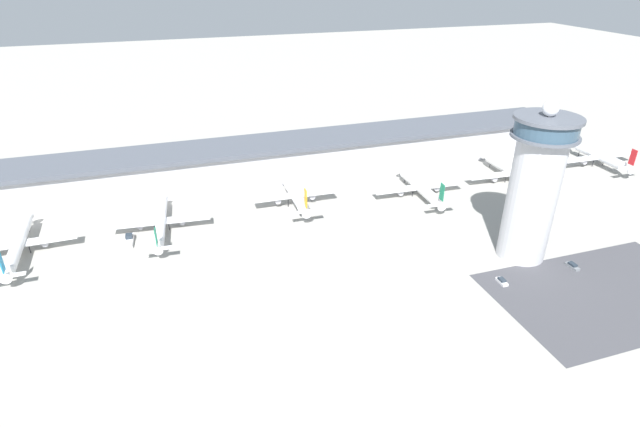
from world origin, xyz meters
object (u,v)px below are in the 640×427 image
(airplane_gate_alpha, at_px, (18,244))
(service_truck_fuel, at_px, (129,240))
(airplane_gate_foxtrot, at_px, (600,156))
(airplane_gate_delta, at_px, (420,187))
(airplane_gate_bravo, at_px, (161,221))
(car_navy_sedan, at_px, (572,266))
(car_maroon_suv, at_px, (502,281))
(airplane_gate_charlie, at_px, (295,195))
(control_tower, at_px, (534,186))
(airplane_gate_echo, at_px, (513,173))

(airplane_gate_alpha, xyz_separation_m, service_truck_fuel, (32.81, -2.78, -3.05))
(airplane_gate_foxtrot, bearing_deg, airplane_gate_delta, -177.85)
(airplane_gate_bravo, xyz_separation_m, airplane_gate_delta, (98.35, -1.76, 0.08))
(car_navy_sedan, bearing_deg, car_maroon_suv, -179.72)
(airplane_gate_charlie, height_order, service_truck_fuel, airplane_gate_charlie)
(control_tower, relative_size, airplane_gate_delta, 1.33)
(airplane_gate_bravo, xyz_separation_m, airplane_gate_charlie, (49.27, 4.87, 0.77))
(airplane_gate_alpha, relative_size, airplane_gate_echo, 0.92)
(control_tower, relative_size, airplane_gate_foxtrot, 1.34)
(control_tower, bearing_deg, airplane_gate_echo, 55.34)
(airplane_gate_delta, height_order, airplane_gate_echo, airplane_gate_echo)
(airplane_gate_bravo, relative_size, airplane_gate_charlie, 1.22)
(airplane_gate_echo, distance_m, airplane_gate_foxtrot, 48.93)
(service_truck_fuel, bearing_deg, car_maroon_suv, -29.19)
(service_truck_fuel, bearing_deg, airplane_gate_bravo, 24.43)
(airplane_gate_foxtrot, bearing_deg, car_navy_sedan, -138.46)
(airplane_gate_charlie, distance_m, airplane_gate_delta, 49.54)
(control_tower, xyz_separation_m, car_maroon_suv, (-14.96, -11.40, -23.63))
(airplane_gate_bravo, relative_size, airplane_gate_echo, 0.90)
(car_maroon_suv, bearing_deg, car_navy_sedan, 0.28)
(airplane_gate_alpha, xyz_separation_m, airplane_gate_charlie, (92.73, 6.93, 0.63))
(airplane_gate_foxtrot, xyz_separation_m, car_maroon_suv, (-98.13, -64.46, -3.99))
(airplane_gate_echo, height_order, service_truck_fuel, airplane_gate_echo)
(airplane_gate_charlie, bearing_deg, service_truck_fuel, -170.80)
(airplane_gate_alpha, distance_m, airplane_gate_delta, 141.82)
(airplane_gate_echo, xyz_separation_m, car_maroon_suv, (-49.32, -61.09, -3.60))
(control_tower, xyz_separation_m, airplane_gate_bravo, (-107.92, 51.34, -20.30))
(airplane_gate_echo, relative_size, airplane_gate_foxtrot, 1.21)
(airplane_gate_delta, relative_size, car_navy_sedan, 8.08)
(airplane_gate_echo, relative_size, service_truck_fuel, 5.40)
(airplane_gate_charlie, distance_m, airplane_gate_foxtrot, 141.86)
(airplane_gate_charlie, bearing_deg, airplane_gate_foxtrot, -1.27)
(car_navy_sedan, bearing_deg, airplane_gate_echo, 68.67)
(airplane_gate_delta, relative_size, airplane_gate_echo, 0.83)
(airplane_gate_foxtrot, xyz_separation_m, car_navy_sedan, (-72.61, -64.33, -3.95))
(control_tower, height_order, airplane_gate_delta, control_tower)
(airplane_gate_charlie, bearing_deg, car_navy_sedan, -44.27)
(car_maroon_suv, bearing_deg, airplane_gate_alpha, 156.02)
(airplane_gate_charlie, xyz_separation_m, airplane_gate_delta, (49.09, -6.62, -0.69))
(airplane_gate_bravo, xyz_separation_m, car_navy_sedan, (118.48, -62.61, -3.29))
(airplane_gate_foxtrot, height_order, service_truck_fuel, airplane_gate_foxtrot)
(airplane_gate_echo, xyz_separation_m, airplane_gate_foxtrot, (48.81, 3.37, 0.39))
(airplane_gate_echo, height_order, car_navy_sedan, airplane_gate_echo)
(airplane_gate_charlie, bearing_deg, airplane_gate_alpha, -175.73)
(airplane_gate_charlie, relative_size, airplane_gate_delta, 0.89)
(airplane_gate_charlie, height_order, airplane_gate_foxtrot, airplane_gate_charlie)
(car_navy_sedan, bearing_deg, airplane_gate_delta, 108.30)
(airplane_gate_alpha, distance_m, airplane_gate_charlie, 92.99)
(airplane_gate_alpha, height_order, airplane_gate_charlie, airplane_gate_charlie)
(airplane_gate_charlie, height_order, car_navy_sedan, airplane_gate_charlie)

